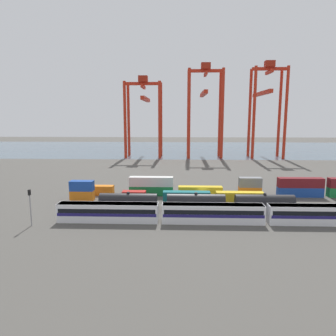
{
  "coord_description": "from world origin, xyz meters",
  "views": [
    {
      "loc": [
        -6.4,
        -81.61,
        21.63
      ],
      "look_at": [
        -10.1,
        19.86,
        4.83
      ],
      "focal_mm": 33.29,
      "sensor_mm": 36.0,
      "label": 1
    }
  ],
  "objects_px": {
    "shipping_container_5": "(103,190)",
    "gantry_crane_central": "(205,102)",
    "freight_tank_row": "(196,203)",
    "signal_mast": "(30,202)",
    "gantry_crane_west": "(144,108)",
    "passenger_train": "(213,213)",
    "gantry_crane_east": "(266,101)"
  },
  "relations": [
    {
      "from": "signal_mast",
      "to": "gantry_crane_central",
      "type": "xyz_separation_m",
      "value": [
        43.01,
        111.26,
        24.51
      ]
    },
    {
      "from": "signal_mast",
      "to": "gantry_crane_east",
      "type": "distance_m",
      "value": 137.18
    },
    {
      "from": "passenger_train",
      "to": "shipping_container_5",
      "type": "distance_m",
      "value": 35.99
    },
    {
      "from": "freight_tank_row",
      "to": "shipping_container_5",
      "type": "relative_size",
      "value": 7.35
    },
    {
      "from": "gantry_crane_west",
      "to": "gantry_crane_central",
      "type": "height_order",
      "value": "gantry_crane_central"
    },
    {
      "from": "freight_tank_row",
      "to": "signal_mast",
      "type": "distance_m",
      "value": 35.17
    },
    {
      "from": "freight_tank_row",
      "to": "gantry_crane_west",
      "type": "relative_size",
      "value": 1.04
    },
    {
      "from": "shipping_container_5",
      "to": "gantry_crane_east",
      "type": "height_order",
      "value": "gantry_crane_east"
    },
    {
      "from": "passenger_train",
      "to": "gantry_crane_west",
      "type": "bearing_deg",
      "value": 103.59
    },
    {
      "from": "gantry_crane_central",
      "to": "shipping_container_5",
      "type": "bearing_deg",
      "value": -112.04
    },
    {
      "from": "passenger_train",
      "to": "freight_tank_row",
      "type": "bearing_deg",
      "value": 112.59
    },
    {
      "from": "signal_mast",
      "to": "gantry_crane_east",
      "type": "xyz_separation_m",
      "value": [
        75.65,
        111.69,
        24.94
      ]
    },
    {
      "from": "freight_tank_row",
      "to": "gantry_crane_east",
      "type": "height_order",
      "value": "gantry_crane_east"
    },
    {
      "from": "gantry_crane_west",
      "to": "freight_tank_row",
      "type": "bearing_deg",
      "value": -77.11
    },
    {
      "from": "signal_mast",
      "to": "gantry_crane_east",
      "type": "bearing_deg",
      "value": 55.89
    },
    {
      "from": "passenger_train",
      "to": "shipping_container_5",
      "type": "relative_size",
      "value": 10.63
    },
    {
      "from": "gantry_crane_central",
      "to": "gantry_crane_east",
      "type": "xyz_separation_m",
      "value": [
        32.64,
        0.43,
        0.43
      ]
    },
    {
      "from": "gantry_crane_east",
      "to": "gantry_crane_central",
      "type": "bearing_deg",
      "value": -179.25
    },
    {
      "from": "gantry_crane_west",
      "to": "shipping_container_5",
      "type": "bearing_deg",
      "value": -91.42
    },
    {
      "from": "passenger_train",
      "to": "gantry_crane_east",
      "type": "relative_size",
      "value": 1.29
    },
    {
      "from": "signal_mast",
      "to": "gantry_crane_east",
      "type": "height_order",
      "value": "gantry_crane_east"
    },
    {
      "from": "freight_tank_row",
      "to": "gantry_crane_east",
      "type": "xyz_separation_m",
      "value": [
        42.21,
        101.12,
        27.6
      ]
    },
    {
      "from": "shipping_container_5",
      "to": "freight_tank_row",
      "type": "bearing_deg",
      "value": -30.44
    },
    {
      "from": "passenger_train",
      "to": "signal_mast",
      "type": "xyz_separation_m",
      "value": [
        -36.53,
        -3.14,
        2.67
      ]
    },
    {
      "from": "shipping_container_5",
      "to": "gantry_crane_central",
      "type": "relative_size",
      "value": 0.12
    },
    {
      "from": "freight_tank_row",
      "to": "signal_mast",
      "type": "bearing_deg",
      "value": -162.47
    },
    {
      "from": "freight_tank_row",
      "to": "gantry_crane_east",
      "type": "bearing_deg",
      "value": 67.35
    },
    {
      "from": "passenger_train",
      "to": "freight_tank_row",
      "type": "xyz_separation_m",
      "value": [
        -3.09,
        7.43,
        0.01
      ]
    },
    {
      "from": "signal_mast",
      "to": "gantry_crane_west",
      "type": "xyz_separation_m",
      "value": [
        10.37,
        111.36,
        21.43
      ]
    },
    {
      "from": "gantry_crane_west",
      "to": "gantry_crane_east",
      "type": "bearing_deg",
      "value": 0.28
    },
    {
      "from": "signal_mast",
      "to": "gantry_crane_west",
      "type": "height_order",
      "value": "gantry_crane_west"
    },
    {
      "from": "gantry_crane_west",
      "to": "gantry_crane_central",
      "type": "bearing_deg",
      "value": -0.18
    }
  ]
}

